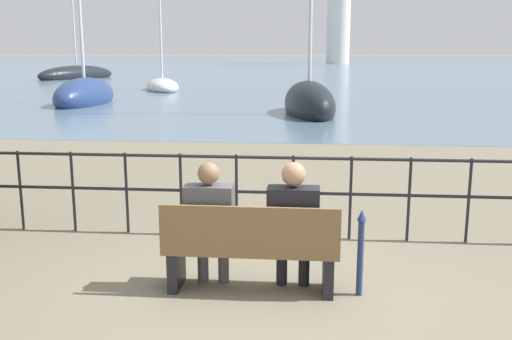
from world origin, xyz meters
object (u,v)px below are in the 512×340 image
Objects in this scene: seated_person_left at (210,220)px; harbor_lighthouse at (339,0)px; park_bench at (251,250)px; sailboat_0 at (85,96)px; closed_umbrella at (361,248)px; sailboat_2 at (162,86)px; sailboat_1 at (309,104)px; sailboat_4 at (77,75)px; seated_person_right at (293,221)px.

harbor_lighthouse is at bearing 86.71° from seated_person_left.
park_bench is 0.18× the size of sailboat_0.
closed_umbrella is 22.27m from sailboat_0.
park_bench is 1.33× the size of seated_person_left.
sailboat_2 reaches higher than seated_person_left.
sailboat_1 is 0.90× the size of sailboat_4.
harbor_lighthouse reaches higher than sailboat_4.
park_bench is at bearing -102.14° from sailboat_1.
seated_person_right is 30.33m from sailboat_2.
harbor_lighthouse is at bearing 86.93° from park_bench.
park_bench is at bearing -93.07° from harbor_lighthouse.
sailboat_0 is (-9.09, 19.57, -0.32)m from seated_person_left.
sailboat_1 is (0.11, 16.12, -0.30)m from seated_person_right.
park_bench is 0.18× the size of sailboat_2.
harbor_lighthouse reaches higher than closed_umbrella.
closed_umbrella is at bearing -93.16° from sailboat_2.
sailboat_4 is (-10.15, 23.63, -0.02)m from sailboat_0.
harbor_lighthouse reaches higher than seated_person_right.
park_bench is at bearing -10.21° from seated_person_left.
seated_person_left is at bearing -65.82° from sailboat_0.
park_bench is at bearing -169.97° from seated_person_right.
sailboat_1 is at bearing -30.63° from sailboat_4.
sailboat_2 reaches higher than park_bench.
sailboat_1 is at bearing 91.88° from closed_umbrella.
sailboat_0 is at bearing -44.04° from sailboat_4.
sailboat_0 is at bearing -117.77° from sailboat_2.
sailboat_4 reaches higher than closed_umbrella.
sailboat_1 is at bearing 88.17° from park_bench.
sailboat_2 is (-8.00, 29.02, -0.42)m from seated_person_left.
sailboat_1 is (10.01, -3.46, 0.03)m from sailboat_0.
seated_person_right is 0.05× the size of harbor_lighthouse.
sailboat_0 is (-10.54, 19.62, -0.10)m from closed_umbrella.
park_bench is at bearing -95.06° from sailboat_2.
sailboat_0 is (-9.49, 19.65, -0.05)m from park_bench.
closed_umbrella is at bearing -1.84° from seated_person_left.
sailboat_4 is at bearing 115.57° from closed_umbrella.
park_bench is 1.05m from closed_umbrella.
sailboat_4 is at bearing 116.35° from sailboat_1.
seated_person_left is 0.14× the size of sailboat_2.
park_bench reaches higher than closed_umbrella.
sailboat_2 is 0.37× the size of harbor_lighthouse.
seated_person_right is 0.13× the size of sailboat_1.
sailboat_2 is at bearing 106.11° from park_bench.
closed_umbrella is 16.17m from sailboat_1.
sailboat_2 is 80.86m from harbor_lighthouse.
seated_person_left is 1.50× the size of closed_umbrella.
sailboat_1 reaches higher than seated_person_left.
closed_umbrella is at bearing 1.43° from park_bench.
park_bench is 1.99× the size of closed_umbrella.
sailboat_2 is (-8.80, 29.02, -0.43)m from seated_person_right.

